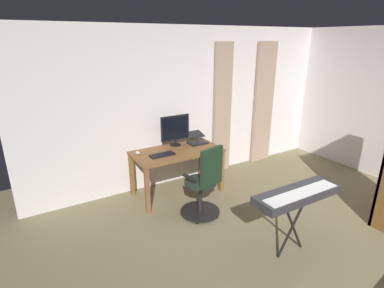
{
  "coord_description": "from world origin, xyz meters",
  "views": [
    {
      "loc": [
        2.63,
        1.74,
        2.36
      ],
      "look_at": [
        0.66,
        -1.54,
        1.03
      ],
      "focal_mm": 28.39,
      "sensor_mm": 36.0,
      "label": 1
    }
  ],
  "objects_px": {
    "desk": "(177,156)",
    "laptop": "(196,140)",
    "computer_monitor": "(175,129)",
    "computer_keyboard": "(162,155)",
    "computer_mouse": "(138,153)",
    "piano_keyboard": "(297,196)",
    "office_chair": "(204,185)"
  },
  "relations": [
    {
      "from": "desk",
      "to": "laptop",
      "type": "xyz_separation_m",
      "value": [
        -0.45,
        -0.16,
        0.15
      ]
    },
    {
      "from": "computer_monitor",
      "to": "computer_keyboard",
      "type": "xyz_separation_m",
      "value": [
        0.39,
        0.31,
        -0.26
      ]
    },
    {
      "from": "laptop",
      "to": "computer_mouse",
      "type": "bearing_deg",
      "value": -0.17
    },
    {
      "from": "computer_monitor",
      "to": "computer_mouse",
      "type": "bearing_deg",
      "value": 4.99
    },
    {
      "from": "desk",
      "to": "computer_mouse",
      "type": "bearing_deg",
      "value": -16.8
    },
    {
      "from": "computer_keyboard",
      "to": "computer_mouse",
      "type": "height_order",
      "value": "computer_mouse"
    },
    {
      "from": "piano_keyboard",
      "to": "desk",
      "type": "bearing_deg",
      "value": -76.61
    },
    {
      "from": "laptop",
      "to": "computer_mouse",
      "type": "relative_size",
      "value": 3.27
    },
    {
      "from": "computer_mouse",
      "to": "computer_keyboard",
      "type": "bearing_deg",
      "value": 137.7
    },
    {
      "from": "computer_monitor",
      "to": "laptop",
      "type": "bearing_deg",
      "value": 168.21
    },
    {
      "from": "laptop",
      "to": "computer_mouse",
      "type": "distance_m",
      "value": 1.02
    },
    {
      "from": "computer_monitor",
      "to": "computer_keyboard",
      "type": "bearing_deg",
      "value": 39.09
    },
    {
      "from": "piano_keyboard",
      "to": "computer_monitor",
      "type": "bearing_deg",
      "value": -80.39
    },
    {
      "from": "desk",
      "to": "laptop",
      "type": "height_order",
      "value": "laptop"
    },
    {
      "from": "laptop",
      "to": "office_chair",
      "type": "bearing_deg",
      "value": 64.65
    },
    {
      "from": "office_chair",
      "to": "computer_monitor",
      "type": "relative_size",
      "value": 2.13
    },
    {
      "from": "computer_keyboard",
      "to": "piano_keyboard",
      "type": "height_order",
      "value": "piano_keyboard"
    },
    {
      "from": "laptop",
      "to": "piano_keyboard",
      "type": "xyz_separation_m",
      "value": [
        0.02,
        2.11,
        -0.04
      ]
    },
    {
      "from": "computer_monitor",
      "to": "piano_keyboard",
      "type": "bearing_deg",
      "value": 98.76
    },
    {
      "from": "desk",
      "to": "computer_monitor",
      "type": "distance_m",
      "value": 0.44
    },
    {
      "from": "computer_monitor",
      "to": "computer_keyboard",
      "type": "distance_m",
      "value": 0.56
    },
    {
      "from": "computer_monitor",
      "to": "piano_keyboard",
      "type": "xyz_separation_m",
      "value": [
        -0.34,
        2.18,
        -0.26
      ]
    },
    {
      "from": "office_chair",
      "to": "piano_keyboard",
      "type": "relative_size",
      "value": 1.0
    },
    {
      "from": "office_chair",
      "to": "computer_monitor",
      "type": "xyz_separation_m",
      "value": [
        -0.11,
        -1.01,
        0.53
      ]
    },
    {
      "from": "desk",
      "to": "office_chair",
      "type": "height_order",
      "value": "office_chair"
    },
    {
      "from": "office_chair",
      "to": "piano_keyboard",
      "type": "distance_m",
      "value": 1.28
    },
    {
      "from": "computer_keyboard",
      "to": "piano_keyboard",
      "type": "bearing_deg",
      "value": 111.17
    },
    {
      "from": "desk",
      "to": "office_chair",
      "type": "xyz_separation_m",
      "value": [
        0.01,
        0.78,
        -0.16
      ]
    },
    {
      "from": "desk",
      "to": "piano_keyboard",
      "type": "bearing_deg",
      "value": 102.54
    },
    {
      "from": "desk",
      "to": "piano_keyboard",
      "type": "xyz_separation_m",
      "value": [
        -0.43,
        1.95,
        0.1
      ]
    },
    {
      "from": "computer_monitor",
      "to": "computer_mouse",
      "type": "distance_m",
      "value": 0.72
    },
    {
      "from": "laptop",
      "to": "piano_keyboard",
      "type": "distance_m",
      "value": 2.11
    }
  ]
}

